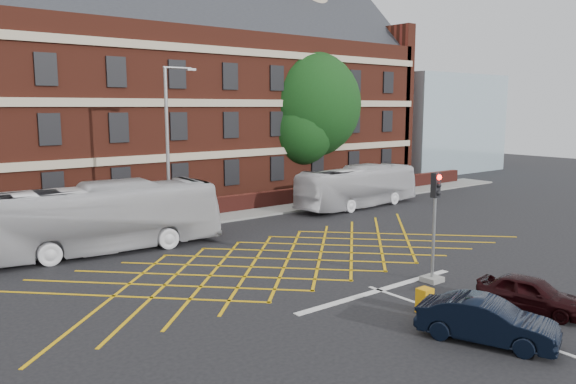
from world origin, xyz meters
TOP-DOWN VIEW (x-y plane):
  - ground at (0.00, 0.00)m, footprint 120.00×120.00m
  - victorian_building at (0.25, 22.00)m, footprint 51.00×12.17m
  - boundary_wall at (0.00, 13.00)m, footprint 56.00×0.50m
  - far_pavement at (0.00, 12.00)m, footprint 60.00×3.00m
  - glass_block at (34.00, 21.00)m, footprint 14.00×10.00m
  - box_junction_hatching at (0.00, 2.00)m, footprint 8.22×8.22m
  - stop_line at (0.00, -3.50)m, footprint 8.00×0.30m
  - centre_line at (0.00, -10.00)m, footprint 0.15×14.00m
  - bus_left at (-6.30, 8.46)m, footprint 11.85×3.79m
  - bus_right at (11.89, 9.39)m, footprint 10.11×3.01m
  - car_navy at (-1.01, -8.56)m, footprint 2.66×4.13m
  - car_maroon at (2.40, -8.05)m, footprint 2.01×3.68m
  - deciduous_tree at (14.29, 17.71)m, footprint 8.74×8.74m
  - traffic_light_near at (2.41, -4.04)m, footprint 0.70×0.70m
  - street_lamp at (-1.75, 9.89)m, footprint 2.25×1.00m
  - utility_cabinet at (-0.50, -5.95)m, footprint 0.47×0.42m

SIDE VIEW (x-z plane):
  - ground at x=0.00m, z-range 0.00..0.00m
  - box_junction_hatching at x=0.00m, z-range 0.00..0.02m
  - stop_line at x=0.00m, z-range 0.00..0.02m
  - centre_line at x=0.00m, z-range 0.00..0.02m
  - far_pavement at x=0.00m, z-range 0.00..0.12m
  - utility_cabinet at x=-0.50m, z-range 0.00..0.82m
  - boundary_wall at x=0.00m, z-range 0.00..1.10m
  - car_maroon at x=2.40m, z-range 0.00..1.19m
  - car_navy at x=-1.01m, z-range 0.00..1.29m
  - bus_right at x=11.89m, z-range 0.00..2.78m
  - bus_left at x=-6.30m, z-range 0.00..3.25m
  - traffic_light_near at x=2.41m, z-range -0.37..3.90m
  - street_lamp at x=-1.75m, z-range -1.38..7.43m
  - glass_block at x=34.00m, z-range 0.00..10.00m
  - deciduous_tree at x=14.29m, z-range 0.68..11.96m
  - victorian_building at x=0.25m, z-range -2.36..18.04m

